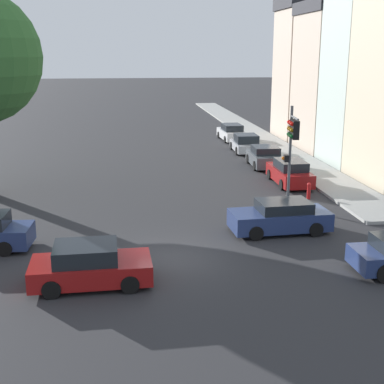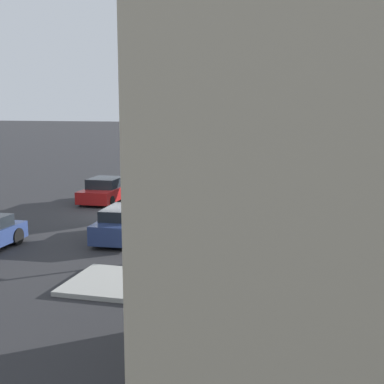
# 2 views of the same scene
# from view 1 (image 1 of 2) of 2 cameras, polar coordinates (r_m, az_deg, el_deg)

# --- Properties ---
(ground_plane) EXTENTS (300.00, 300.00, 0.00)m
(ground_plane) POSITION_cam_1_polar(r_m,az_deg,el_deg) (21.01, -2.23, -7.02)
(ground_plane) COLOR #28282B
(sidewalk_strip) EXTENTS (3.01, 60.00, 0.15)m
(sidewalk_strip) POSITION_cam_1_polar(r_m,az_deg,el_deg) (54.39, 6.19, 6.48)
(sidewalk_strip) COLOR #9E9E99
(sidewalk_strip) RESTS_ON ground_plane
(rowhouse_backdrop) EXTENTS (8.02, 24.25, 13.15)m
(rowhouse_backdrop) POSITION_cam_1_polar(r_m,az_deg,el_deg) (43.52, 17.18, 12.12)
(rowhouse_backdrop) COLOR beige
(rowhouse_backdrop) RESTS_ON ground_plane
(traffic_signal) EXTENTS (0.54, 1.78, 5.20)m
(traffic_signal) POSITION_cam_1_polar(r_m,az_deg,el_deg) (26.84, 10.62, 5.76)
(traffic_signal) COLOR #515456
(traffic_signal) RESTS_ON ground_plane
(crossing_car_1) EXTENTS (4.15, 2.16, 1.46)m
(crossing_car_1) POSITION_cam_1_polar(r_m,az_deg,el_deg) (18.79, -10.83, -7.73)
(crossing_car_1) COLOR maroon
(crossing_car_1) RESTS_ON ground_plane
(crossing_car_2) EXTENTS (4.46, 2.16, 1.42)m
(crossing_car_2) POSITION_cam_1_polar(r_m,az_deg,el_deg) (24.02, 9.40, -2.66)
(crossing_car_2) COLOR navy
(crossing_car_2) RESTS_ON ground_plane
(parked_car_0) EXTENTS (1.90, 4.40, 1.49)m
(parked_car_0) POSITION_cam_1_polar(r_m,az_deg,el_deg) (32.84, 10.39, 2.03)
(parked_car_0) COLOR maroon
(parked_car_0) RESTS_ON ground_plane
(parked_car_1) EXTENTS (2.14, 4.05, 1.47)m
(parked_car_1) POSITION_cam_1_polar(r_m,az_deg,el_deg) (37.64, 7.77, 3.74)
(parked_car_1) COLOR #4C5156
(parked_car_1) RESTS_ON ground_plane
(parked_car_2) EXTENTS (2.10, 3.98, 1.44)m
(parked_car_2) POSITION_cam_1_polar(r_m,az_deg,el_deg) (43.07, 5.76, 5.14)
(parked_car_2) COLOR #B7B7BC
(parked_car_2) RESTS_ON ground_plane
(parked_car_3) EXTENTS (2.04, 4.52, 1.48)m
(parked_car_3) POSITION_cam_1_polar(r_m,az_deg,el_deg) (48.87, 4.24, 6.33)
(parked_car_3) COLOR silver
(parked_car_3) RESTS_ON ground_plane
(fire_hydrant) EXTENTS (0.22, 0.22, 0.92)m
(fire_hydrant) POSITION_cam_1_polar(r_m,az_deg,el_deg) (29.73, 12.36, 0.17)
(fire_hydrant) COLOR red
(fire_hydrant) RESTS_ON ground_plane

